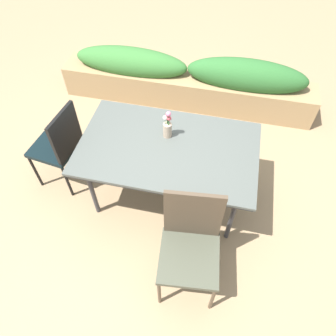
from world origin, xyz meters
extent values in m
plane|color=#9E7F5B|center=(0.00, 0.00, 0.00)|extent=(12.00, 12.00, 0.00)
cube|color=#4C514C|center=(0.07, 0.08, 0.73)|extent=(1.56, 0.95, 0.03)
cube|color=#333338|center=(0.07, 0.08, 0.71)|extent=(1.53, 0.93, 0.02)
cylinder|color=#333338|center=(-0.57, -0.26, 0.36)|extent=(0.04, 0.04, 0.72)
cylinder|color=#333338|center=(0.71, -0.26, 0.36)|extent=(0.04, 0.04, 0.72)
cylinder|color=#333338|center=(-0.57, 0.41, 0.36)|extent=(0.04, 0.04, 0.72)
cylinder|color=#333338|center=(0.71, 0.41, 0.36)|extent=(0.04, 0.04, 0.72)
cube|color=#474A3A|center=(0.42, -0.75, 0.47)|extent=(0.50, 0.50, 0.04)
cube|color=#4C3D2D|center=(0.40, -0.54, 0.75)|extent=(0.43, 0.08, 0.54)
cylinder|color=#4C3D2D|center=(0.65, -0.94, 0.23)|extent=(0.03, 0.03, 0.46)
cylinder|color=#4C3D2D|center=(0.24, -0.98, 0.23)|extent=(0.03, 0.03, 0.46)
cylinder|color=#4C3D2D|center=(0.60, -0.52, 0.23)|extent=(0.03, 0.03, 0.46)
cylinder|color=#4C3D2D|center=(0.19, -0.57, 0.23)|extent=(0.03, 0.03, 0.46)
cube|color=black|center=(-1.06, 0.08, 0.48)|extent=(0.47, 0.47, 0.04)
cube|color=black|center=(-0.87, 0.05, 0.73)|extent=(0.08, 0.39, 0.47)
cylinder|color=black|center=(-1.28, -0.08, 0.24)|extent=(0.03, 0.03, 0.47)
cylinder|color=black|center=(-1.23, 0.29, 0.24)|extent=(0.03, 0.03, 0.47)
cylinder|color=black|center=(-0.90, -0.13, 0.24)|extent=(0.03, 0.03, 0.47)
cylinder|color=black|center=(-0.85, 0.24, 0.24)|extent=(0.03, 0.03, 0.47)
cylinder|color=tan|center=(0.04, 0.21, 0.82)|extent=(0.08, 0.08, 0.14)
cylinder|color=#2D662D|center=(0.05, 0.21, 0.90)|extent=(0.01, 0.01, 0.11)
sphere|color=#DB4C56|center=(0.05, 0.21, 0.95)|extent=(0.04, 0.04, 0.04)
cylinder|color=#2D662D|center=(0.04, 0.21, 0.92)|extent=(0.01, 0.01, 0.15)
sphere|color=#DB4C56|center=(0.04, 0.21, 1.00)|extent=(0.03, 0.03, 0.03)
cylinder|color=#2D662D|center=(0.03, 0.22, 0.90)|extent=(0.00, 0.01, 0.10)
sphere|color=pink|center=(0.03, 0.22, 0.95)|extent=(0.03, 0.03, 0.03)
cylinder|color=#2D662D|center=(0.05, 0.20, 0.93)|extent=(0.01, 0.01, 0.17)
sphere|color=pink|center=(0.05, 0.20, 1.01)|extent=(0.04, 0.04, 0.04)
cylinder|color=#2D662D|center=(0.02, 0.21, 0.90)|extent=(0.00, 0.01, 0.11)
sphere|color=white|center=(0.02, 0.21, 0.96)|extent=(0.04, 0.04, 0.04)
cube|color=#9E7F56|center=(-0.03, 1.60, 0.20)|extent=(3.18, 0.42, 0.40)
ellipsoid|color=#387233|center=(-0.75, 1.60, 0.50)|extent=(1.43, 0.38, 0.36)
ellipsoid|color=#2D662D|center=(0.69, 1.60, 0.52)|extent=(1.43, 0.38, 0.40)
camera|label=1|loc=(0.48, -1.76, 2.81)|focal=34.38mm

